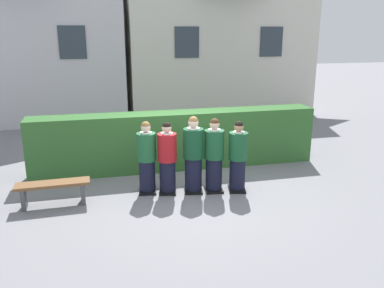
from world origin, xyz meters
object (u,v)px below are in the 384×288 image
object	(u,v)px
student_front_row_2	(193,156)
student_front_row_3	(214,157)
student_front_row_0	(147,159)
student_front_row_4	(238,158)
wooden_bench	(53,189)
student_in_red_blazer	(167,160)

from	to	relation	value
student_front_row_2	student_front_row_3	world-z (taller)	student_front_row_2
student_front_row_0	student_front_row_3	bearing A→B (deg)	-10.16
student_front_row_4	student_front_row_2	bearing A→B (deg)	169.06
student_front_row_3	student_front_row_4	distance (m)	0.50
wooden_bench	student_front_row_4	bearing A→B (deg)	-1.66
wooden_bench	student_front_row_3	bearing A→B (deg)	-0.03
student_front_row_2	student_front_row_4	size ratio (longest dim) A/B	1.07
student_front_row_2	student_front_row_4	xyz separation A→B (m)	(0.92, -0.18, -0.05)
wooden_bench	student_front_row_2	bearing A→B (deg)	1.41
student_front_row_2	wooden_bench	xyz separation A→B (m)	(-2.83, -0.07, -0.43)
student_front_row_0	wooden_bench	world-z (taller)	student_front_row_0
student_front_row_3	student_front_row_4	xyz separation A→B (m)	(0.49, -0.11, -0.03)
student_front_row_2	student_front_row_4	world-z (taller)	student_front_row_2
student_in_red_blazer	student_front_row_3	world-z (taller)	student_front_row_3
student_front_row_2	student_front_row_3	xyz separation A→B (m)	(0.43, -0.07, -0.02)
student_front_row_0	student_front_row_2	bearing A→B (deg)	-10.53
student_front_row_3	student_front_row_4	bearing A→B (deg)	-12.32
student_in_red_blazer	student_front_row_3	distance (m)	0.99
student_front_row_4	wooden_bench	size ratio (longest dim) A/B	1.08
student_in_red_blazer	wooden_bench	size ratio (longest dim) A/B	1.08
student_in_red_blazer	student_front_row_4	bearing A→B (deg)	-9.33
student_front_row_4	student_front_row_0	bearing A→B (deg)	169.27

